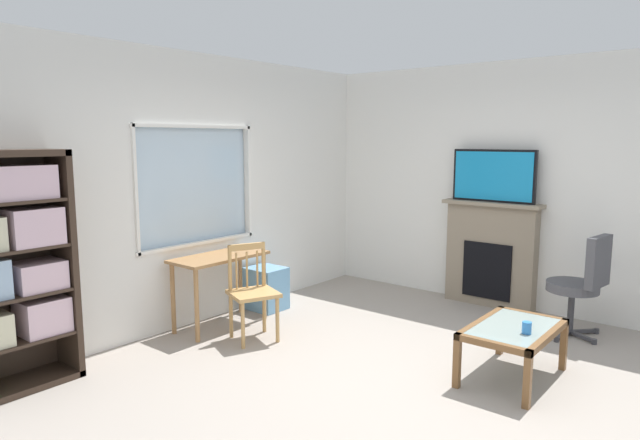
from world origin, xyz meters
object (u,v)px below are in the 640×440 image
(fireplace, at_px, (491,254))
(coffee_table, at_px, (513,334))
(desk_under_window, at_px, (220,267))
(plastic_drawer_unit, at_px, (266,288))
(wooden_chair, at_px, (252,291))
(bookshelf, at_px, (6,265))
(tv, at_px, (493,176))
(sippy_cup, at_px, (527,328))
(office_chair, at_px, (582,281))

(fireplace, xyz_separation_m, coffee_table, (-1.79, -0.93, -0.23))
(desk_under_window, distance_m, fireplace, 3.03)
(coffee_table, bearing_deg, plastic_drawer_unit, 88.42)
(wooden_chair, bearing_deg, desk_under_window, 84.11)
(bookshelf, bearing_deg, tv, -23.96)
(wooden_chair, xyz_separation_m, fireplace, (2.47, -1.31, 0.13))
(bookshelf, height_order, tv, bookshelf)
(tv, height_order, coffee_table, tv)
(wooden_chair, relative_size, tv, 0.97)
(desk_under_window, xyz_separation_m, plastic_drawer_unit, (0.70, 0.05, -0.38))
(plastic_drawer_unit, height_order, sippy_cup, sippy_cup)
(bookshelf, relative_size, fireplace, 1.52)
(wooden_chair, relative_size, fireplace, 0.76)
(bookshelf, bearing_deg, office_chair, -37.78)
(tv, bearing_deg, desk_under_window, 142.76)
(bookshelf, xyz_separation_m, office_chair, (3.89, -3.02, -0.41))
(plastic_drawer_unit, distance_m, tv, 2.81)
(bookshelf, relative_size, coffee_table, 1.98)
(fireplace, relative_size, sippy_cup, 13.20)
(tv, xyz_separation_m, office_chair, (-0.45, -1.09, -0.92))
(wooden_chair, distance_m, sippy_cup, 2.43)
(sippy_cup, bearing_deg, desk_under_window, 100.24)
(wooden_chair, height_order, coffee_table, wooden_chair)
(wooden_chair, xyz_separation_m, sippy_cup, (0.57, -2.37, 0.01))
(tv, xyz_separation_m, coffee_table, (-1.77, -0.93, -1.12))
(desk_under_window, xyz_separation_m, office_chair, (1.95, -2.91, -0.06))
(desk_under_window, height_order, wooden_chair, wooden_chair)
(bookshelf, bearing_deg, coffee_table, -48.02)
(coffee_table, bearing_deg, sippy_cup, -128.04)
(plastic_drawer_unit, bearing_deg, office_chair, -67.18)
(plastic_drawer_unit, bearing_deg, tv, -47.87)
(desk_under_window, height_order, sippy_cup, desk_under_window)
(plastic_drawer_unit, relative_size, tv, 0.51)
(wooden_chair, bearing_deg, fireplace, -27.87)
(tv, bearing_deg, fireplace, -0.00)
(fireplace, xyz_separation_m, office_chair, (-0.47, -1.09, -0.04))
(bookshelf, height_order, wooden_chair, bookshelf)
(bookshelf, height_order, fireplace, bookshelf)
(plastic_drawer_unit, height_order, tv, tv)
(coffee_table, height_order, sippy_cup, sippy_cup)
(office_chair, bearing_deg, sippy_cup, 178.94)
(plastic_drawer_unit, distance_m, office_chair, 3.23)
(plastic_drawer_unit, bearing_deg, coffee_table, -91.58)
(bookshelf, distance_m, tv, 4.78)
(bookshelf, height_order, office_chair, bookshelf)
(tv, height_order, office_chair, tv)
(desk_under_window, relative_size, coffee_table, 1.08)
(plastic_drawer_unit, bearing_deg, desk_under_window, -175.93)
(wooden_chair, bearing_deg, office_chair, -50.08)
(office_chair, bearing_deg, coffee_table, 173.05)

